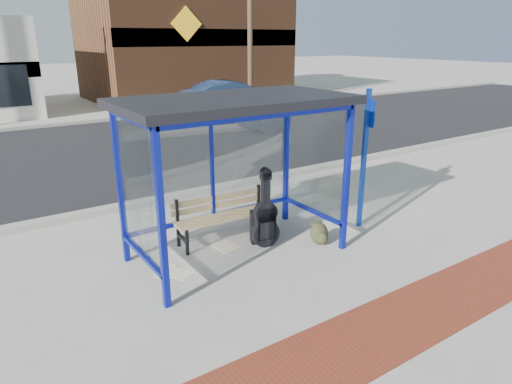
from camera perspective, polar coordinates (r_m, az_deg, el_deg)
ground at (r=7.17m, az=-2.30°, el=-7.75°), size 120.00×120.00×0.00m
brick_paver_strip at (r=5.44m, az=12.97°, el=-17.70°), size 60.00×1.00×0.01m
curb_near at (r=9.55m, az=-11.48°, el=-0.82°), size 60.00×0.25×0.12m
street_asphalt at (r=14.25m, az=-19.51°, el=4.70°), size 60.00×10.00×0.00m
curb_far at (r=19.14m, az=-23.58°, el=7.76°), size 60.00×0.25×0.12m
far_sidewalk at (r=21.00m, az=-24.59°, el=8.32°), size 60.00×4.00×0.01m
bus_shelter at (r=6.58m, az=-2.86°, el=8.86°), size 3.30×1.80×2.42m
storefront_brown at (r=26.52m, az=-9.04°, el=18.53°), size 10.00×7.08×6.40m
tree_right at (r=31.80m, az=-4.24°, el=22.76°), size 3.60×3.60×7.03m
utility_pole_east at (r=22.58m, az=-0.76°, el=21.05°), size 1.60×0.24×8.00m
bench at (r=7.52m, az=-4.12°, el=-2.74°), size 1.71×0.50×0.80m
guitar_bag at (r=7.25m, az=1.18°, el=-3.52°), size 0.47×0.21×1.23m
suitcase at (r=7.45m, az=0.62°, el=-4.36°), size 0.40×0.33×0.59m
backpack at (r=7.49m, az=7.96°, el=-5.21°), size 0.34×0.32×0.38m
sign_post at (r=7.99m, az=13.44°, el=4.91°), size 0.14×0.30×2.41m
newspaper_a at (r=6.69m, az=-9.55°, el=-10.06°), size 0.40×0.43×0.01m
newspaper_b at (r=6.81m, az=-11.31°, el=-9.63°), size 0.44×0.47×0.01m
newspaper_c at (r=7.42m, az=-3.84°, el=-6.78°), size 0.40×0.48×0.01m
parked_car at (r=20.55m, az=-3.04°, el=11.79°), size 4.50×1.97×1.44m
fire_hydrant at (r=24.11m, az=1.95°, el=12.11°), size 0.35×0.23×0.78m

